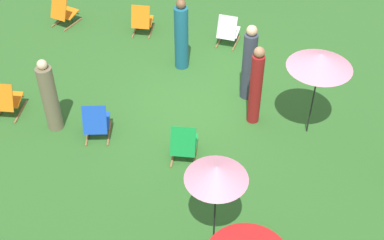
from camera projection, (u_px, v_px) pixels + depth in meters
name	position (u px, v px, depth m)	size (l,w,h in m)	color
ground_plane	(203.00, 103.00, 11.48)	(40.00, 40.00, 0.00)	#2D6026
deckchair_1	(96.00, 122.00, 10.41)	(0.65, 0.85, 0.83)	olive
deckchair_3	(6.00, 100.00, 10.96)	(0.56, 0.81, 0.83)	olive
deckchair_4	(228.00, 31.00, 13.09)	(0.55, 0.80, 0.83)	olive
deckchair_5	(184.00, 144.00, 9.94)	(0.56, 0.81, 0.83)	olive
deckchair_6	(142.00, 20.00, 13.49)	(0.54, 0.80, 0.83)	olive
deckchair_9	(63.00, 12.00, 13.82)	(0.67, 0.86, 0.83)	olive
umbrella_1	(217.00, 173.00, 7.52)	(0.97, 0.97, 1.85)	black
umbrella_2	(321.00, 61.00, 9.60)	(1.26, 1.26, 1.93)	black
person_0	(249.00, 64.00, 11.09)	(0.33, 0.33, 1.82)	#333847
person_1	(181.00, 36.00, 12.00)	(0.46, 0.46, 1.80)	#195972
person_2	(256.00, 87.00, 10.45)	(0.37, 0.37, 1.84)	maroon
person_3	(50.00, 97.00, 10.35)	(0.45, 0.45, 1.70)	#72664C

